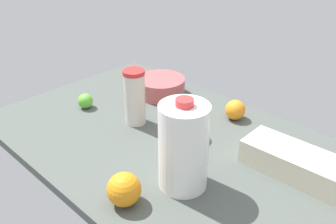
{
  "coord_description": "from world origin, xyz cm",
  "views": [
    {
      "loc": [
        71.12,
        -72.59,
        68.43
      ],
      "look_at": [
        0.0,
        0.0,
        13.0
      ],
      "focal_mm": 40.0,
      "sensor_mm": 36.0,
      "label": 1
    }
  ],
  "objects_px": {
    "lime_far_back": "(85,101)",
    "orange_loose": "(124,189)",
    "egg_carton": "(297,163)",
    "orange_by_jug": "(191,127)",
    "orange_beside_bowl": "(235,110)",
    "milk_jug": "(183,147)",
    "mixing_bowl": "(161,86)",
    "tumbler_cup": "(134,97)"
  },
  "relations": [
    {
      "from": "tumbler_cup",
      "to": "egg_carton",
      "type": "relative_size",
      "value": 0.64
    },
    {
      "from": "egg_carton",
      "to": "orange_by_jug",
      "type": "bearing_deg",
      "value": -171.42
    },
    {
      "from": "tumbler_cup",
      "to": "orange_by_jug",
      "type": "bearing_deg",
      "value": 17.23
    },
    {
      "from": "egg_carton",
      "to": "lime_far_back",
      "type": "distance_m",
      "value": 0.77
    },
    {
      "from": "mixing_bowl",
      "to": "egg_carton",
      "type": "bearing_deg",
      "value": -8.5
    },
    {
      "from": "milk_jug",
      "to": "orange_by_jug",
      "type": "height_order",
      "value": "milk_jug"
    },
    {
      "from": "tumbler_cup",
      "to": "orange_by_jug",
      "type": "height_order",
      "value": "tumbler_cup"
    },
    {
      "from": "milk_jug",
      "to": "mixing_bowl",
      "type": "relative_size",
      "value": 1.35
    },
    {
      "from": "tumbler_cup",
      "to": "milk_jug",
      "type": "relative_size",
      "value": 0.76
    },
    {
      "from": "egg_carton",
      "to": "orange_beside_bowl",
      "type": "bearing_deg",
      "value": 153.39
    },
    {
      "from": "egg_carton",
      "to": "lime_far_back",
      "type": "relative_size",
      "value": 5.45
    },
    {
      "from": "milk_jug",
      "to": "lime_far_back",
      "type": "height_order",
      "value": "milk_jug"
    },
    {
      "from": "mixing_bowl",
      "to": "orange_beside_bowl",
      "type": "distance_m",
      "value": 0.33
    },
    {
      "from": "mixing_bowl",
      "to": "orange_by_jug",
      "type": "bearing_deg",
      "value": -27.87
    },
    {
      "from": "milk_jug",
      "to": "orange_by_jug",
      "type": "relative_size",
      "value": 3.15
    },
    {
      "from": "milk_jug",
      "to": "egg_carton",
      "type": "height_order",
      "value": "milk_jug"
    },
    {
      "from": "milk_jug",
      "to": "mixing_bowl",
      "type": "height_order",
      "value": "milk_jug"
    },
    {
      "from": "mixing_bowl",
      "to": "orange_beside_bowl",
      "type": "height_order",
      "value": "orange_beside_bowl"
    },
    {
      "from": "milk_jug",
      "to": "egg_carton",
      "type": "relative_size",
      "value": 0.85
    },
    {
      "from": "mixing_bowl",
      "to": "lime_far_back",
      "type": "height_order",
      "value": "mixing_bowl"
    },
    {
      "from": "lime_far_back",
      "to": "orange_by_jug",
      "type": "xyz_separation_m",
      "value": [
        0.42,
        0.12,
        0.01
      ]
    },
    {
      "from": "orange_beside_bowl",
      "to": "orange_by_jug",
      "type": "bearing_deg",
      "value": -97.92
    },
    {
      "from": "egg_carton",
      "to": "orange_by_jug",
      "type": "height_order",
      "value": "orange_by_jug"
    },
    {
      "from": "milk_jug",
      "to": "tumbler_cup",
      "type": "bearing_deg",
      "value": 159.5
    },
    {
      "from": "tumbler_cup",
      "to": "mixing_bowl",
      "type": "height_order",
      "value": "tumbler_cup"
    },
    {
      "from": "lime_far_back",
      "to": "orange_loose",
      "type": "xyz_separation_m",
      "value": [
        0.5,
        -0.23,
        0.02
      ]
    },
    {
      "from": "mixing_bowl",
      "to": "orange_loose",
      "type": "relative_size",
      "value": 2.18
    },
    {
      "from": "milk_jug",
      "to": "mixing_bowl",
      "type": "bearing_deg",
      "value": 141.43
    },
    {
      "from": "orange_by_jug",
      "to": "orange_loose",
      "type": "height_order",
      "value": "orange_loose"
    },
    {
      "from": "tumbler_cup",
      "to": "orange_loose",
      "type": "distance_m",
      "value": 0.41
    },
    {
      "from": "orange_by_jug",
      "to": "orange_loose",
      "type": "bearing_deg",
      "value": -76.41
    },
    {
      "from": "orange_loose",
      "to": "lime_far_back",
      "type": "bearing_deg",
      "value": 155.39
    },
    {
      "from": "lime_far_back",
      "to": "orange_beside_bowl",
      "type": "xyz_separation_m",
      "value": [
        0.45,
        0.32,
        0.01
      ]
    },
    {
      "from": "tumbler_cup",
      "to": "orange_beside_bowl",
      "type": "relative_size",
      "value": 2.76
    },
    {
      "from": "milk_jug",
      "to": "orange_beside_bowl",
      "type": "distance_m",
      "value": 0.42
    },
    {
      "from": "milk_jug",
      "to": "lime_far_back",
      "type": "distance_m",
      "value": 0.57
    },
    {
      "from": "orange_by_jug",
      "to": "tumbler_cup",
      "type": "bearing_deg",
      "value": -162.77
    },
    {
      "from": "tumbler_cup",
      "to": "milk_jug",
      "type": "bearing_deg",
      "value": -20.5
    },
    {
      "from": "lime_far_back",
      "to": "milk_jug",
      "type": "bearing_deg",
      "value": -7.42
    },
    {
      "from": "egg_carton",
      "to": "orange_loose",
      "type": "relative_size",
      "value": 3.47
    },
    {
      "from": "orange_by_jug",
      "to": "egg_carton",
      "type": "bearing_deg",
      "value": 10.79
    },
    {
      "from": "tumbler_cup",
      "to": "orange_loose",
      "type": "xyz_separation_m",
      "value": [
        0.29,
        -0.28,
        -0.05
      ]
    }
  ]
}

